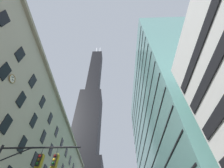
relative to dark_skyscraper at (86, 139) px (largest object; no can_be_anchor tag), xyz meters
The scene contains 2 objects.
dark_skyscraper is the anchor object (origin of this frame).
glass_office_midrise 84.90m from the dark_skyscraper, 58.76° to the right, with size 17.04×49.22×54.01m.
Camera 1 is at (2.62, -7.68, 1.20)m, focal length 24.59 mm.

